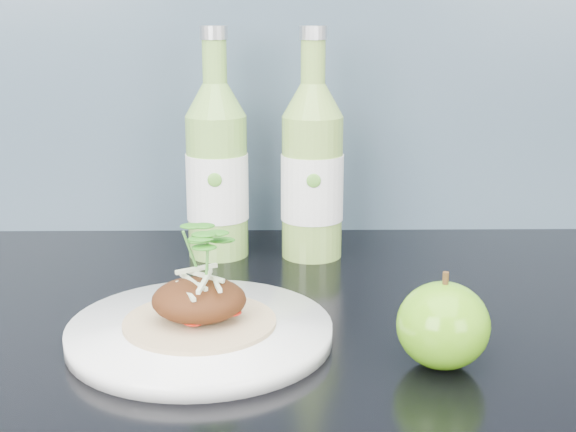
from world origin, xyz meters
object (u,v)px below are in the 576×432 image
Objects in this scene: dinner_plate at (200,332)px; green_apple at (443,325)px; cider_bottle_left at (217,171)px; cider_bottle_right at (312,172)px.

green_apple reaches higher than dinner_plate.
dinner_plate is 0.27m from cider_bottle_left.
cider_bottle_left is at bearing 123.78° from green_apple.
cider_bottle_left is (-0.00, 0.26, 0.09)m from dinner_plate.
dinner_plate is 0.97× the size of cider_bottle_right.
cider_bottle_left reaches higher than green_apple.
cider_bottle_right is (0.11, 0.25, 0.09)m from dinner_plate.
green_apple is 0.35× the size of cider_bottle_right.
cider_bottle_left reaches higher than dinner_plate.
dinner_plate is 0.22m from green_apple.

